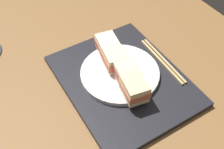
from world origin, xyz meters
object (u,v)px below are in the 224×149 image
sandwich_inner_far (116,58)px  sandwich_nearmost (135,89)px  chopsticks_pair (163,61)px  sandwich_plate (120,73)px  sandwich_inner_near (125,73)px  sandwich_farmost (108,45)px

sandwich_inner_far → sandwich_nearmost: bearing=171.8°
sandwich_nearmost → chopsticks_pair: size_ratio=0.41×
sandwich_plate → sandwich_nearmost: size_ratio=2.70×
sandwich_nearmost → chopsticks_pair: (6.99, -15.52, -3.83)cm
sandwich_plate → sandwich_inner_near: bearing=171.8°
sandwich_nearmost → sandwich_inner_far: (12.36, -1.78, -0.04)cm
chopsticks_pair → sandwich_farmost: bearing=48.1°
sandwich_inner_near → sandwich_inner_far: size_ratio=0.99×
sandwich_plate → sandwich_inner_near: size_ratio=2.72×
sandwich_inner_far → sandwich_farmost: (6.18, -0.89, -0.28)cm
sandwich_farmost → chopsticks_pair: size_ratio=0.41×
sandwich_inner_far → chopsticks_pair: (-5.36, -13.74, -3.79)cm
sandwich_inner_near → chopsticks_pair: size_ratio=0.40×
sandwich_plate → sandwich_inner_far: size_ratio=2.68×
sandwich_inner_far → sandwich_farmost: sandwich_inner_far is taller
sandwich_farmost → chopsticks_pair: sandwich_farmost is taller
sandwich_nearmost → sandwich_farmost: bearing=-8.2°
sandwich_nearmost → sandwich_inner_far: size_ratio=0.99×
sandwich_inner_far → chopsticks_pair: bearing=-111.3°
sandwich_farmost → chopsticks_pair: bearing=-131.9°
sandwich_inner_near → chopsticks_pair: bearing=-86.8°
sandwich_inner_near → chopsticks_pair: 15.13cm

